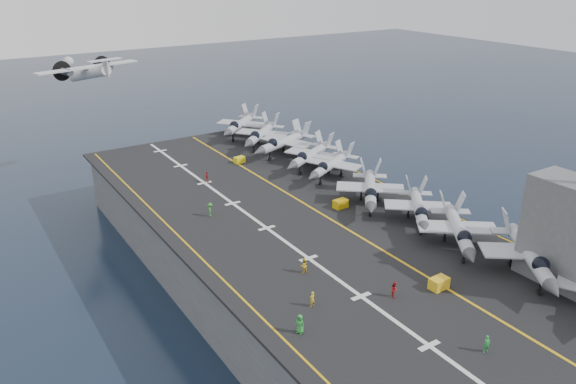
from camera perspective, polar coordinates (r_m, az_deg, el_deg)
ground at (r=84.09m, az=1.49°, el=-9.11°), size 500.00×500.00×0.00m
hull at (r=81.60m, az=1.52°, el=-6.11°), size 36.00×90.00×10.00m
flight_deck at (r=79.27m, az=1.56°, el=-2.80°), size 38.00×92.00×0.40m
foul_line at (r=80.75m, az=3.33°, el=-2.17°), size 0.35×90.00×0.02m
landing_centerline at (r=76.28m, az=-2.18°, el=-3.67°), size 0.50×90.00×0.02m
deck_edge_port at (r=71.97m, az=-9.78°, el=-5.69°), size 0.25×90.00×0.02m
deck_edge_stbd at (r=90.05m, az=11.36°, el=0.07°), size 0.25×90.00×0.02m
island_superstructure at (r=67.89m, az=27.17°, el=-2.74°), size 5.00×10.00×15.00m
fighter_jet_1 at (r=69.93m, az=23.34°, el=-5.70°), size 17.77×18.86×5.46m
fighter_jet_2 at (r=73.46m, az=16.95°, el=-3.55°), size 16.91×17.86×5.17m
fighter_jet_3 at (r=78.98m, az=13.14°, el=-1.43°), size 15.94×16.63×4.82m
fighter_jet_4 at (r=83.50m, az=8.36°, el=0.40°), size 17.31×17.97×5.22m
fighter_jet_5 at (r=93.55m, az=4.42°, el=2.90°), size 16.86×14.82×4.90m
fighter_jet_6 at (r=97.88m, az=2.34°, el=3.90°), size 17.66×15.64×5.13m
fighter_jet_7 at (r=104.57m, az=-0.41°, el=5.20°), size 18.11×15.11×5.37m
fighter_jet_8 at (r=109.84m, az=-2.74°, el=6.01°), size 18.45×17.80×5.36m
tow_cart_a at (r=64.78m, az=15.08°, el=-8.94°), size 2.18×1.48×1.27m
tow_cart_b at (r=82.62m, az=5.35°, el=-1.19°), size 2.14×1.48×1.23m
tow_cart_c at (r=101.31m, az=-4.95°, el=3.28°), size 1.98×1.43×1.10m
crew_0 at (r=55.68m, az=1.21°, el=-13.25°), size 1.27×1.45×2.03m
crew_1 at (r=59.55m, az=2.47°, el=-10.81°), size 1.16×0.87×1.76m
crew_2 at (r=65.43m, az=1.59°, el=-7.46°), size 1.11×0.74×1.86m
crew_3 at (r=80.11m, az=-7.90°, el=-1.78°), size 1.24×1.44×2.02m
crew_4 at (r=92.59m, az=-8.22°, el=1.51°), size 1.15×1.32×1.85m
crew_6 at (r=56.45m, az=19.54°, el=-14.34°), size 1.18×0.90×1.78m
crew_7 at (r=62.14m, az=10.76°, el=-9.67°), size 1.20×1.29×1.79m
transport_plane at (r=119.00m, az=-19.56°, el=11.29°), size 24.16×19.52×4.98m
fighter_jet_9 at (r=117.02m, az=-4.84°, el=6.98°), size 18.45×17.80×5.36m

